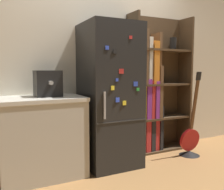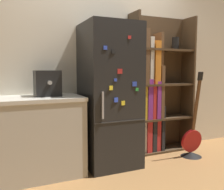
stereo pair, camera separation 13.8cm
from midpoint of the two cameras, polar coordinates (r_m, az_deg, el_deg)
ground_plane at (r=3.22m, az=-0.87°, el=-16.06°), size 16.00×16.00×0.00m
wall_back at (r=3.42m, az=-4.35°, el=7.49°), size 8.00×0.05×2.60m
refrigerator at (r=3.11m, az=-1.83°, el=-0.10°), size 0.65×0.69×1.76m
bookshelf at (r=3.66m, az=7.88°, el=0.67°), size 0.96×0.32×1.97m
kitchen_counter at (r=2.96m, az=-17.04°, el=-9.06°), size 0.92×0.64×0.90m
espresso_machine at (r=2.94m, az=-15.80°, el=2.57°), size 0.28×0.33×0.29m
guitar at (r=3.70m, az=16.35°, el=-10.57°), size 0.32×0.29×1.17m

